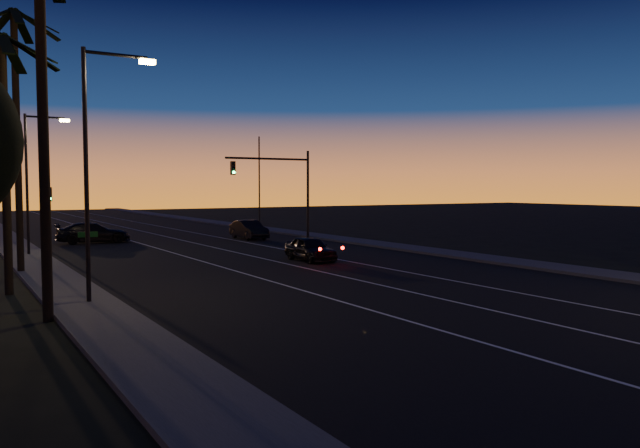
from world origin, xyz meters
TOP-DOWN VIEW (x-y plane):
  - road at (0.00, 30.00)m, footprint 20.00×170.00m
  - sidewalk_left at (-11.20, 30.00)m, footprint 2.40×170.00m
  - sidewalk_right at (11.20, 30.00)m, footprint 2.40×170.00m
  - lane_stripe_left at (-3.00, 30.00)m, footprint 0.12×160.00m
  - lane_stripe_mid at (0.50, 30.00)m, footprint 0.12×160.00m
  - lane_stripe_right at (4.00, 30.00)m, footprint 0.12×160.00m
  - palm_near at (-12.60, 18.00)m, footprint 4.25×4.16m
  - palm_mid at (-13.20, 24.00)m, footprint 4.25×4.16m
  - palm_far at (-12.20, 30.00)m, footprint 4.25×4.16m
  - streetlight_left_near at (-10.70, 20.00)m, footprint 2.55×0.26m
  - streetlight_left_far at (-10.69, 38.00)m, footprint 2.55×0.26m
  - street_sign at (-10.80, 21.00)m, footprint 0.70×0.06m
  - signal_mast at (7.14, 39.99)m, footprint 7.10×0.41m
  - signal_post at (-9.50, 39.98)m, footprint 0.28×0.37m
  - far_pole_left at (-11.00, 55.00)m, footprint 0.14×0.14m
  - far_pole_right at (11.00, 52.00)m, footprint 0.14×0.14m
  - lead_car at (2.34, 27.36)m, footprint 1.79×4.56m
  - right_car at (5.47, 42.41)m, footprint 1.65×4.54m
  - cross_car at (-5.89, 45.09)m, footprint 5.44×2.64m

SIDE VIEW (x-z plane):
  - road at x=0.00m, z-range 0.00..0.01m
  - lane_stripe_left at x=-3.00m, z-range 0.01..0.02m
  - lane_stripe_mid at x=0.50m, z-range 0.01..0.02m
  - lane_stripe_right at x=4.00m, z-range 0.01..0.02m
  - sidewalk_left at x=-11.20m, z-range 0.00..0.16m
  - sidewalk_right at x=11.20m, z-range 0.00..0.16m
  - lead_car at x=2.34m, z-range 0.01..1.38m
  - right_car at x=5.47m, z-range 0.01..1.50m
  - cross_car at x=-5.89m, z-range 0.01..1.54m
  - street_sign at x=-10.80m, z-range 0.36..2.96m
  - signal_post at x=-9.50m, z-range 0.79..4.99m
  - far_pole_left at x=-11.00m, z-range 0.00..9.00m
  - far_pole_right at x=11.00m, z-range 0.00..9.00m
  - signal_mast at x=7.14m, z-range 1.28..8.28m
  - streetlight_left_far at x=-10.69m, z-range 0.81..9.31m
  - streetlight_left_near at x=-10.70m, z-range 0.82..9.82m
  - palm_mid at x=-13.20m, z-range 1.24..11.27m
  - palm_near at x=-12.60m, z-range 1.31..12.84m
  - palm_far at x=-12.20m, z-range 1.35..13.88m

